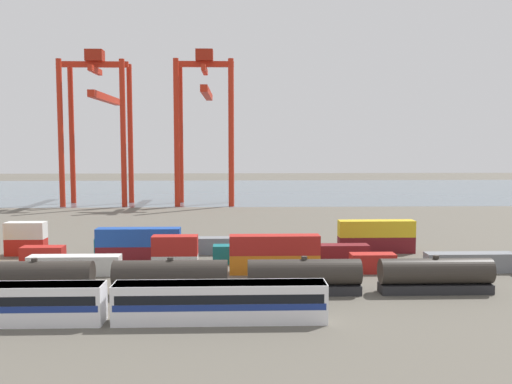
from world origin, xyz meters
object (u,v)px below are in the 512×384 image
Objects in this scene: freight_tank_row at (171,277)px; shipping_container_1 at (75,265)px; shipping_container_19 at (115,246)px; gantry_crane_central at (205,111)px; shipping_container_22 at (376,245)px; passenger_train at (109,301)px; gantry_crane_west at (99,112)px; shipping_container_7 at (470,262)px; shipping_container_21 at (290,245)px; shipping_container_16 at (327,253)px; shipping_container_17 at (26,247)px; shipping_container_12 at (43,255)px.

freight_tank_row reaches higher than shipping_container_1.
shipping_container_19 is 0.14× the size of gantry_crane_central.
shipping_container_22 is at bearing 38.90° from freight_tank_row.
gantry_crane_west is at bearing 103.98° from passenger_train.
shipping_container_7 is 2.00× the size of shipping_container_21.
freight_tank_row is 6.18× the size of shipping_container_1.
shipping_container_19 is (-32.56, 6.84, 0.00)m from shipping_container_16.
shipping_container_1 and shipping_container_17 have the same top height.
shipping_container_19 is 27.67m from shipping_container_21.
freight_tank_row is at bearing -43.52° from shipping_container_17.
gantry_crane_west reaches higher than passenger_train.
shipping_container_7 is 2.00× the size of shipping_container_19.
shipping_container_1 and shipping_container_12 have the same top height.
shipping_container_1 is 2.00× the size of shipping_container_12.
shipping_container_16 is at bearing -54.40° from shipping_container_21.
shipping_container_7 and shipping_container_21 have the same top height.
gantry_crane_west is at bearing 107.88° from freight_tank_row.
shipping_container_1 is 17.84m from shipping_container_17.
gantry_crane_central reaches higher than freight_tank_row.
passenger_train is 0.97× the size of gantry_crane_central.
shipping_container_16 is (25.83, 27.09, -0.84)m from passenger_train.
shipping_container_16 is 8.41m from shipping_container_21.
shipping_container_19 is 1.00× the size of shipping_container_21.
shipping_container_16 is 33.27m from shipping_container_19.
freight_tank_row is 17.47m from shipping_container_1.
shipping_container_21 is at bearing 56.32° from freight_tank_row.
shipping_container_7 is at bearing -11.92° from shipping_container_17.
shipping_container_17 is at bearing 121.22° from passenger_train.
shipping_container_22 is (8.94, 6.84, 0.00)m from shipping_container_16.
freight_tank_row is at bearing 63.66° from passenger_train.
gantry_crane_central is at bearing 82.23° from shipping_container_19.
shipping_container_16 is 2.00× the size of shipping_container_19.
shipping_container_21 is at bearing 24.47° from shipping_container_1.
shipping_container_16 is 0.28× the size of gantry_crane_central.
shipping_container_17 is at bearing 180.00° from shipping_container_21.
shipping_container_7 is 116.52m from gantry_crane_west.
shipping_container_19 and shipping_container_21 have the same top height.
shipping_container_1 and shipping_container_7 have the same top height.
shipping_container_12 is 0.14× the size of gantry_crane_central.
passenger_train is 3.52× the size of shipping_container_7.
gantry_crane_west is (-52.94, 81.80, 25.18)m from shipping_container_16.
shipping_container_1 is 33.01m from shipping_container_21.
shipping_container_19 is 0.50× the size of shipping_container_22.
gantry_crane_west is at bearing 129.54° from shipping_container_22.
shipping_container_7 is (39.35, 10.46, -0.81)m from freight_tank_row.
shipping_container_7 is 1.00× the size of shipping_container_16.
gantry_crane_west is (-61.88, 74.97, 25.18)m from shipping_container_22.
shipping_container_12 is at bearing -103.19° from gantry_crane_central.
shipping_container_19 is at bearing 164.97° from shipping_container_7.
shipping_container_16 is at bearing -8.38° from shipping_container_17.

